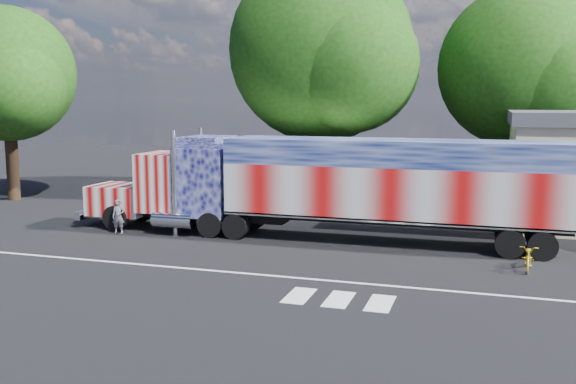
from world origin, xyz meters
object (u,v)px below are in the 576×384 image
(bicycle, at_px, (529,257))
(tree_n_mid, at_px, (324,51))
(semi_truck, at_px, (332,184))
(tree_ne_a, at_px, (522,68))
(coach_bus, at_px, (306,173))
(woman, at_px, (118,216))
(tree_w_a, at_px, (8,75))

(bicycle, relative_size, tree_n_mid, 0.12)
(semi_truck, height_order, tree_ne_a, tree_ne_a)
(coach_bus, height_order, woman, coach_bus)
(semi_truck, bearing_deg, coach_bus, 113.69)
(semi_truck, height_order, tree_w_a, tree_w_a)
(tree_ne_a, bearing_deg, bicycle, -90.61)
(bicycle, bearing_deg, woman, 179.77)
(bicycle, relative_size, tree_ne_a, 0.14)
(bicycle, relative_size, tree_w_a, 0.16)
(woman, relative_size, bicycle, 0.87)
(coach_bus, relative_size, bicycle, 7.24)
(coach_bus, distance_m, tree_ne_a, 14.53)
(woman, distance_m, tree_n_mid, 17.15)
(bicycle, height_order, tree_ne_a, tree_ne_a)
(woman, xyz_separation_m, tree_n_mid, (5.41, 14.23, 7.89))
(semi_truck, height_order, bicycle, semi_truck)
(coach_bus, xyz_separation_m, tree_ne_a, (10.89, 7.75, 5.70))
(tree_n_mid, bearing_deg, semi_truck, -73.99)
(woman, distance_m, tree_ne_a, 24.54)
(tree_ne_a, xyz_separation_m, tree_n_mid, (-11.33, -2.37, 1.09))
(bicycle, bearing_deg, tree_n_mid, 129.53)
(woman, distance_m, tree_w_a, 14.18)
(coach_bus, distance_m, tree_n_mid, 8.67)
(coach_bus, bearing_deg, tree_w_a, -171.95)
(semi_truck, relative_size, woman, 14.13)
(tree_w_a, bearing_deg, coach_bus, 8.05)
(semi_truck, relative_size, coach_bus, 1.71)
(semi_truck, relative_size, bicycle, 12.35)
(semi_truck, distance_m, woman, 9.30)
(semi_truck, xyz_separation_m, tree_ne_a, (7.72, 14.97, 5.25))
(tree_n_mid, bearing_deg, tree_w_a, -154.57)
(semi_truck, xyz_separation_m, tree_n_mid, (-3.62, 12.61, 6.34))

